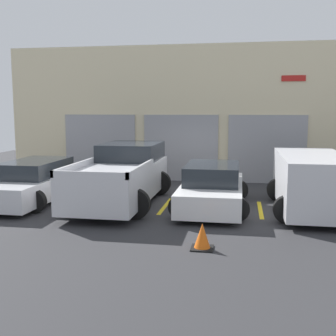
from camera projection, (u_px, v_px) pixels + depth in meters
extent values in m
plane|color=#2D2D30|center=(174.00, 195.00, 14.44)|extent=(28.00, 28.00, 0.00)
cube|color=beige|center=(187.00, 114.00, 17.28)|extent=(15.09, 0.60, 5.49)
cube|color=#939399|center=(100.00, 147.00, 17.76)|extent=(3.03, 0.08, 2.70)
cube|color=#939399|center=(181.00, 148.00, 17.18)|extent=(3.03, 0.08, 2.70)
cube|color=#939399|center=(267.00, 149.00, 16.59)|extent=(3.03, 0.08, 2.70)
cube|color=#B21E19|center=(294.00, 78.00, 16.07)|extent=(0.90, 0.03, 0.22)
cube|color=silver|center=(120.00, 181.00, 12.90)|extent=(2.00, 5.32, 1.00)
cube|color=#1E2328|center=(132.00, 151.00, 14.22)|extent=(1.84, 2.39, 0.56)
cube|color=silver|center=(75.00, 167.00, 11.82)|extent=(0.08, 2.92, 0.18)
cube|color=silver|center=(141.00, 168.00, 11.49)|extent=(0.08, 2.92, 0.18)
cube|color=silver|center=(89.00, 175.00, 10.27)|extent=(2.00, 0.08, 0.18)
cylinder|color=black|center=(109.00, 181.00, 14.71)|extent=(0.83, 0.22, 0.83)
cylinder|color=black|center=(159.00, 183.00, 14.40)|extent=(0.83, 0.22, 0.83)
cylinder|color=black|center=(72.00, 202.00, 11.49)|extent=(0.83, 0.22, 0.83)
cylinder|color=black|center=(135.00, 204.00, 11.19)|extent=(0.83, 0.22, 0.83)
cube|color=white|center=(212.00, 193.00, 12.46)|extent=(1.74, 4.31, 0.62)
cube|color=#1E2328|center=(213.00, 173.00, 12.49)|extent=(1.53, 2.37, 0.54)
cylinder|color=black|center=(192.00, 188.00, 13.91)|extent=(0.64, 0.22, 0.64)
cylinder|color=black|center=(238.00, 190.00, 13.65)|extent=(0.64, 0.22, 0.64)
cylinder|color=black|center=(180.00, 207.00, 11.30)|extent=(0.64, 0.22, 0.64)
cylinder|color=black|center=(237.00, 209.00, 11.04)|extent=(0.64, 0.22, 0.64)
cube|color=silver|center=(312.00, 180.00, 11.92)|extent=(1.83, 4.41, 1.47)
cube|color=#1E2328|center=(302.00, 155.00, 13.95)|extent=(1.65, 0.06, 0.28)
cylinder|color=black|center=(278.00, 190.00, 13.46)|extent=(0.72, 0.22, 0.72)
cylinder|color=black|center=(331.00, 191.00, 13.19)|extent=(0.72, 0.22, 0.72)
cylinder|color=black|center=(287.00, 210.00, 10.80)|extent=(0.72, 0.22, 0.72)
cube|color=silver|center=(35.00, 186.00, 13.42)|extent=(1.72, 4.72, 0.66)
cube|color=#1E2328|center=(36.00, 168.00, 13.45)|extent=(1.51, 2.59, 0.49)
cylinder|color=black|center=(35.00, 182.00, 14.99)|extent=(0.66, 0.22, 0.66)
cylinder|color=black|center=(75.00, 184.00, 14.74)|extent=(0.66, 0.22, 0.66)
cylinder|color=black|center=(35.00, 201.00, 11.88)|extent=(0.66, 0.22, 0.66)
cube|color=gold|center=(77.00, 202.00, 13.24)|extent=(0.12, 2.20, 0.01)
cube|color=gold|center=(165.00, 206.00, 12.76)|extent=(0.12, 2.20, 0.01)
cube|color=gold|center=(260.00, 210.00, 12.28)|extent=(0.12, 2.20, 0.01)
cube|color=black|center=(202.00, 248.00, 8.84)|extent=(0.47, 0.47, 0.03)
cone|color=orange|center=(202.00, 236.00, 8.81)|extent=(0.36, 0.36, 0.55)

